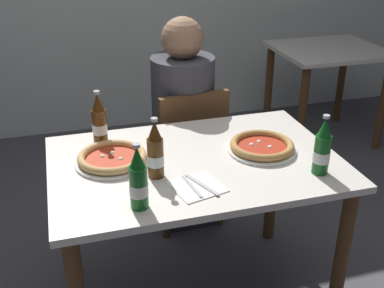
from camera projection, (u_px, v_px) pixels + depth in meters
The scene contains 11 objects.
dining_table_main at pixel (195, 183), 2.06m from camera, with size 1.20×0.80×0.75m.
chair_behind_table at pixel (187, 150), 2.68m from camera, with size 0.44×0.44×0.85m.
diner_seated at pixel (183, 130), 2.68m from camera, with size 0.34×0.34×1.21m.
dining_table_background at pixel (327, 68), 3.70m from camera, with size 0.80×0.70×0.75m.
pizza_margherita_near at pixel (262, 146), 2.07m from camera, with size 0.30×0.30×0.04m.
pizza_marinara_far at pixel (112, 158), 1.97m from camera, with size 0.31×0.31×0.04m.
beer_bottle_left at pixel (322, 149), 1.86m from camera, with size 0.07×0.07×0.25m.
beer_bottle_center at pixel (138, 181), 1.64m from camera, with size 0.07×0.07×0.25m.
beer_bottle_right at pixel (155, 152), 1.84m from camera, with size 0.07×0.07×0.25m.
beer_bottle_extra at pixel (99, 122), 2.10m from camera, with size 0.07×0.07×0.25m.
napkin_with_cutlery at pixel (197, 186), 1.81m from camera, with size 0.22×0.22×0.01m.
Camera 1 is at (-0.51, -1.70, 1.69)m, focal length 44.89 mm.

